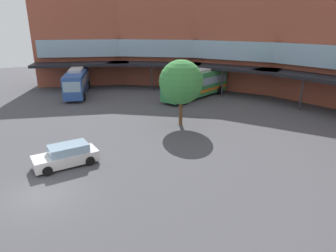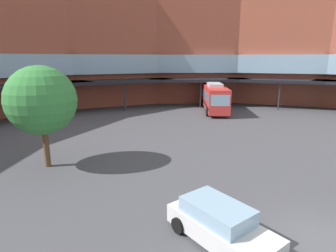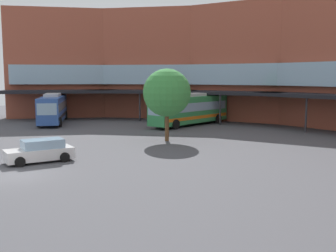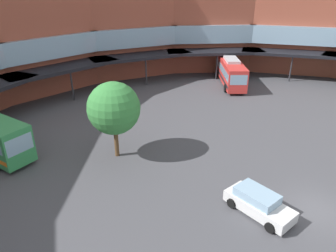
{
  "view_description": "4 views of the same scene",
  "coord_description": "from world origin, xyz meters",
  "px_view_note": "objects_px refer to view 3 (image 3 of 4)",
  "views": [
    {
      "loc": [
        17.04,
        -0.59,
        9.61
      ],
      "look_at": [
        -2.28,
        9.78,
        2.02
      ],
      "focal_mm": 31.71,
      "sensor_mm": 36.0,
      "label": 1
    },
    {
      "loc": [
        -10.06,
        -4.48,
        6.85
      ],
      "look_at": [
        -0.18,
        10.39,
        2.44
      ],
      "focal_mm": 29.63,
      "sensor_mm": 36.0,
      "label": 2
    },
    {
      "loc": [
        24.4,
        -2.72,
        5.77
      ],
      "look_at": [
        -1.22,
        10.81,
        2.17
      ],
      "focal_mm": 43.07,
      "sensor_mm": 36.0,
      "label": 3
    },
    {
      "loc": [
        -17.37,
        -7.5,
        13.67
      ],
      "look_at": [
        -2.48,
        13.06,
        1.76
      ],
      "focal_mm": 33.8,
      "sensor_mm": 36.0,
      "label": 4
    }
  ],
  "objects_px": {
    "bus_3": "(190,109)",
    "parked_car": "(40,151)",
    "plaza_tree": "(167,93)",
    "bus_2": "(53,108)"
  },
  "relations": [
    {
      "from": "bus_3",
      "to": "plaza_tree",
      "type": "bearing_deg",
      "value": 28.7
    },
    {
      "from": "bus_3",
      "to": "plaza_tree",
      "type": "xyz_separation_m",
      "value": [
        9.0,
        -7.77,
        2.39
      ]
    },
    {
      "from": "bus_3",
      "to": "parked_car",
      "type": "height_order",
      "value": "bus_3"
    },
    {
      "from": "parked_car",
      "to": "plaza_tree",
      "type": "height_order",
      "value": "plaza_tree"
    },
    {
      "from": "bus_3",
      "to": "bus_2",
      "type": "bearing_deg",
      "value": -55.46
    },
    {
      "from": "bus_2",
      "to": "plaza_tree",
      "type": "bearing_deg",
      "value": 36.41
    },
    {
      "from": "bus_2",
      "to": "parked_car",
      "type": "distance_m",
      "value": 23.3
    },
    {
      "from": "bus_2",
      "to": "bus_3",
      "type": "distance_m",
      "value": 16.87
    },
    {
      "from": "bus_2",
      "to": "parked_car",
      "type": "bearing_deg",
      "value": 4.35
    },
    {
      "from": "bus_2",
      "to": "plaza_tree",
      "type": "distance_m",
      "value": 19.77
    }
  ]
}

